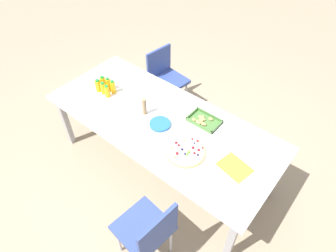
# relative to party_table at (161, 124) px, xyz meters

# --- Properties ---
(ground_plane) EXTENTS (12.00, 12.00, 0.00)m
(ground_plane) POSITION_rel_party_table_xyz_m (0.00, 0.00, -0.68)
(ground_plane) COLOR gray
(party_table) EXTENTS (2.35, 1.00, 0.73)m
(party_table) POSITION_rel_party_table_xyz_m (0.00, 0.00, 0.00)
(party_table) COLOR silver
(party_table) RESTS_ON ground_plane
(chair_near_right) EXTENTS (0.44, 0.44, 0.83)m
(chair_near_right) POSITION_rel_party_table_xyz_m (0.57, -0.83, -0.18)
(chair_near_right) COLOR #33478C
(chair_near_right) RESTS_ON ground_plane
(chair_far_left) EXTENTS (0.45, 0.45, 0.83)m
(chair_far_left) POSITION_rel_party_table_xyz_m (-0.64, 0.83, -0.18)
(chair_far_left) COLOR #33478C
(chair_far_left) RESTS_ON ground_plane
(juice_bottle_0) EXTENTS (0.06, 0.06, 0.14)m
(juice_bottle_0) POSITION_rel_party_table_xyz_m (-0.80, -0.08, 0.12)
(juice_bottle_0) COLOR #F9AC14
(juice_bottle_0) RESTS_ON party_table
(juice_bottle_1) EXTENTS (0.06, 0.06, 0.14)m
(juice_bottle_1) POSITION_rel_party_table_xyz_m (-0.73, -0.08, 0.12)
(juice_bottle_1) COLOR #F9AD14
(juice_bottle_1) RESTS_ON party_table
(juice_bottle_2) EXTENTS (0.05, 0.05, 0.14)m
(juice_bottle_2) POSITION_rel_party_table_xyz_m (-0.66, -0.09, 0.12)
(juice_bottle_2) COLOR #FAAE14
(juice_bottle_2) RESTS_ON party_table
(juice_bottle_3) EXTENTS (0.06, 0.06, 0.14)m
(juice_bottle_3) POSITION_rel_party_table_xyz_m (-0.81, -0.01, 0.12)
(juice_bottle_3) COLOR #FAAC14
(juice_bottle_3) RESTS_ON party_table
(juice_bottle_4) EXTENTS (0.05, 0.05, 0.15)m
(juice_bottle_4) POSITION_rel_party_table_xyz_m (-0.74, -0.00, 0.13)
(juice_bottle_4) COLOR #F9AD14
(juice_bottle_4) RESTS_ON party_table
(juice_bottle_5) EXTENTS (0.05, 0.05, 0.15)m
(juice_bottle_5) POSITION_rel_party_table_xyz_m (-0.67, -0.00, 0.12)
(juice_bottle_5) COLOR #F9AD14
(juice_bottle_5) RESTS_ON party_table
(fruit_pizza) EXTENTS (0.35, 0.35, 0.05)m
(fruit_pizza) POSITION_rel_party_table_xyz_m (0.43, -0.17, 0.07)
(fruit_pizza) COLOR tan
(fruit_pizza) RESTS_ON party_table
(snack_tray) EXTENTS (0.30, 0.20, 0.04)m
(snack_tray) POSITION_rel_party_table_xyz_m (0.33, 0.24, 0.07)
(snack_tray) COLOR #477238
(snack_tray) RESTS_ON party_table
(plate_stack) EXTENTS (0.20, 0.20, 0.02)m
(plate_stack) POSITION_rel_party_table_xyz_m (0.04, -0.06, 0.07)
(plate_stack) COLOR blue
(plate_stack) RESTS_ON party_table
(napkin_stack) EXTENTS (0.15, 0.15, 0.01)m
(napkin_stack) POSITION_rel_party_table_xyz_m (-0.33, -0.12, 0.06)
(napkin_stack) COLOR white
(napkin_stack) RESTS_ON party_table
(cardboard_tube) EXTENTS (0.04, 0.04, 0.18)m
(cardboard_tube) POSITION_rel_party_table_xyz_m (-0.18, -0.04, 0.15)
(cardboard_tube) COLOR #9E7A56
(cardboard_tube) RESTS_ON party_table
(paper_folder) EXTENTS (0.29, 0.25, 0.01)m
(paper_folder) POSITION_rel_party_table_xyz_m (0.84, -0.04, 0.06)
(paper_folder) COLOR yellow
(paper_folder) RESTS_ON party_table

